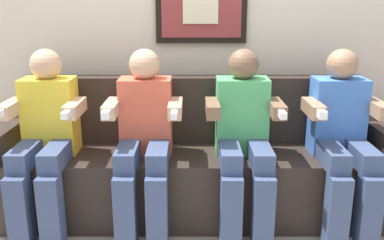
% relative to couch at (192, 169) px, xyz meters
% --- Properties ---
extents(ground_plane, '(6.44, 6.44, 0.00)m').
position_rel_couch_xyz_m(ground_plane, '(0.00, -0.33, -0.31)').
color(ground_plane, '#9E9384').
extents(back_wall_assembly, '(4.96, 0.10, 2.60)m').
position_rel_couch_xyz_m(back_wall_assembly, '(0.00, 0.44, 0.99)').
color(back_wall_assembly, beige).
rests_on(back_wall_assembly, ground_plane).
extents(couch, '(2.56, 0.58, 0.90)m').
position_rel_couch_xyz_m(couch, '(0.00, 0.00, 0.00)').
color(couch, '#2D231E').
rests_on(couch, ground_plane).
extents(person_leftmost, '(0.46, 0.56, 1.11)m').
position_rel_couch_xyz_m(person_leftmost, '(-0.90, -0.17, 0.29)').
color(person_leftmost, yellow).
rests_on(person_leftmost, ground_plane).
extents(person_left_center, '(0.46, 0.56, 1.11)m').
position_rel_couch_xyz_m(person_left_center, '(-0.30, -0.17, 0.29)').
color(person_left_center, '#D8593F').
rests_on(person_left_center, ground_plane).
extents(person_right_center, '(0.46, 0.56, 1.11)m').
position_rel_couch_xyz_m(person_right_center, '(0.30, -0.17, 0.29)').
color(person_right_center, '#4CB266').
rests_on(person_right_center, ground_plane).
extents(person_rightmost, '(0.46, 0.56, 1.11)m').
position_rel_couch_xyz_m(person_rightmost, '(0.90, -0.17, 0.29)').
color(person_rightmost, '#3F72CC').
rests_on(person_rightmost, ground_plane).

